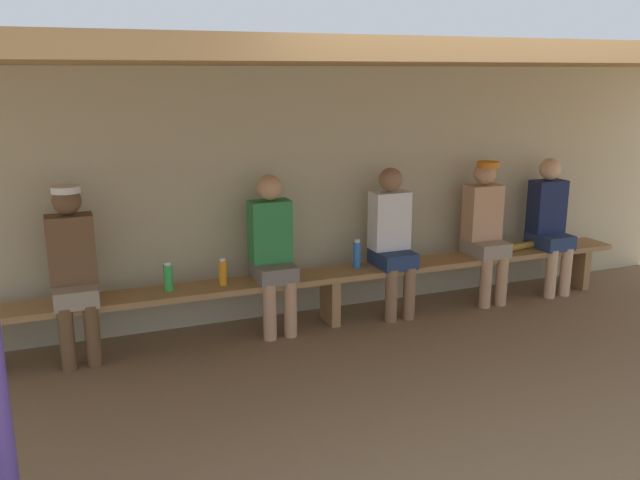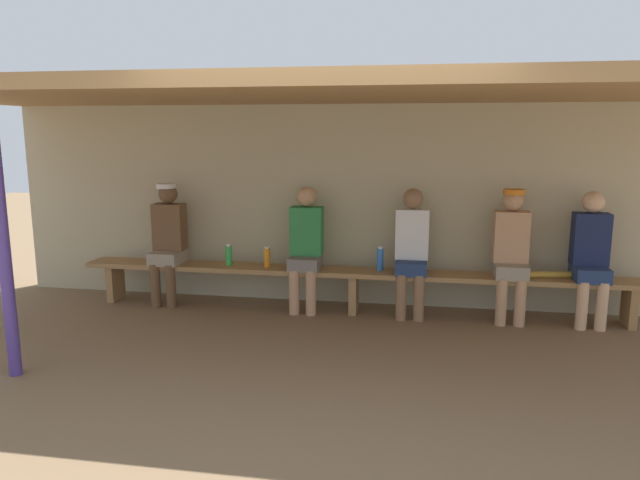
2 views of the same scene
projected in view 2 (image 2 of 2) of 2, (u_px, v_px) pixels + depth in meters
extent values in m
plane|color=brown|center=(332.00, 368.00, 4.82)|extent=(24.00, 24.00, 0.00)
cube|color=#B7AD8C|center=(359.00, 205.00, 6.55)|extent=(8.00, 0.20, 2.20)
cube|color=#9E7547|center=(345.00, 91.00, 5.08)|extent=(8.00, 2.80, 0.12)
cylinder|color=#4C388C|center=(3.00, 239.00, 4.49)|extent=(0.10, 0.10, 2.20)
cube|color=#9E7547|center=(354.00, 272.00, 6.24)|extent=(6.00, 0.36, 0.05)
cube|color=#9E7547|center=(116.00, 282.00, 6.74)|extent=(0.08, 0.29, 0.41)
cube|color=#9E7547|center=(354.00, 293.00, 6.28)|extent=(0.08, 0.29, 0.41)
cube|color=#9E7547|center=(629.00, 306.00, 5.82)|extent=(0.08, 0.29, 0.41)
cube|color=navy|center=(590.00, 273.00, 5.81)|extent=(0.32, 0.40, 0.14)
cylinder|color=#DBAD84|center=(582.00, 306.00, 5.72)|extent=(0.11, 0.11, 0.48)
cylinder|color=#DBAD84|center=(602.00, 306.00, 5.69)|extent=(0.11, 0.11, 0.48)
cube|color=#19234C|center=(590.00, 239.00, 5.83)|extent=(0.34, 0.20, 0.52)
sphere|color=#DBAD84|center=(593.00, 202.00, 5.76)|extent=(0.21, 0.21, 0.21)
cube|color=gray|center=(168.00, 257.00, 6.55)|extent=(0.32, 0.40, 0.14)
cylinder|color=brown|center=(155.00, 286.00, 6.46)|extent=(0.11, 0.11, 0.48)
cylinder|color=brown|center=(171.00, 286.00, 6.43)|extent=(0.11, 0.11, 0.48)
cube|color=brown|center=(170.00, 227.00, 6.57)|extent=(0.34, 0.20, 0.52)
sphere|color=brown|center=(168.00, 194.00, 6.50)|extent=(0.21, 0.21, 0.21)
cylinder|color=white|center=(166.00, 186.00, 6.44)|extent=(0.21, 0.21, 0.05)
cube|color=slate|center=(305.00, 262.00, 6.29)|extent=(0.32, 0.40, 0.14)
cylinder|color=tan|center=(294.00, 292.00, 6.20)|extent=(0.11, 0.11, 0.48)
cylinder|color=tan|center=(311.00, 293.00, 6.17)|extent=(0.11, 0.11, 0.48)
cube|color=#2D8442|center=(307.00, 231.00, 6.31)|extent=(0.34, 0.20, 0.52)
sphere|color=tan|center=(306.00, 196.00, 6.24)|extent=(0.21, 0.21, 0.21)
cube|color=gray|center=(510.00, 270.00, 5.94)|extent=(0.32, 0.40, 0.14)
cylinder|color=tan|center=(501.00, 302.00, 5.85)|extent=(0.11, 0.11, 0.48)
cylinder|color=tan|center=(520.00, 303.00, 5.82)|extent=(0.11, 0.11, 0.48)
cube|color=tan|center=(511.00, 237.00, 5.95)|extent=(0.34, 0.20, 0.52)
sphere|color=tan|center=(513.00, 200.00, 5.89)|extent=(0.21, 0.21, 0.21)
cylinder|color=orange|center=(514.00, 192.00, 5.83)|extent=(0.21, 0.21, 0.05)
cube|color=navy|center=(411.00, 266.00, 6.10)|extent=(0.32, 0.40, 0.14)
cylinder|color=#8C6647|center=(401.00, 297.00, 6.02)|extent=(0.11, 0.11, 0.48)
cylinder|color=#8C6647|center=(419.00, 298.00, 5.99)|extent=(0.11, 0.11, 0.48)
cube|color=white|center=(412.00, 234.00, 6.12)|extent=(0.34, 0.20, 0.52)
sphere|color=#8C6647|center=(413.00, 198.00, 6.05)|extent=(0.21, 0.21, 0.21)
cylinder|color=orange|center=(267.00, 258.00, 6.37)|extent=(0.07, 0.07, 0.20)
cylinder|color=white|center=(267.00, 247.00, 6.35)|extent=(0.05, 0.05, 0.02)
cylinder|color=blue|center=(380.00, 260.00, 6.20)|extent=(0.07, 0.07, 0.23)
cylinder|color=white|center=(380.00, 248.00, 6.18)|extent=(0.05, 0.05, 0.02)
cylinder|color=green|center=(229.00, 256.00, 6.46)|extent=(0.07, 0.07, 0.21)
cylinder|color=white|center=(229.00, 245.00, 6.44)|extent=(0.05, 0.05, 0.02)
cylinder|color=#B28C33|center=(546.00, 275.00, 5.90)|extent=(0.83, 0.21, 0.07)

